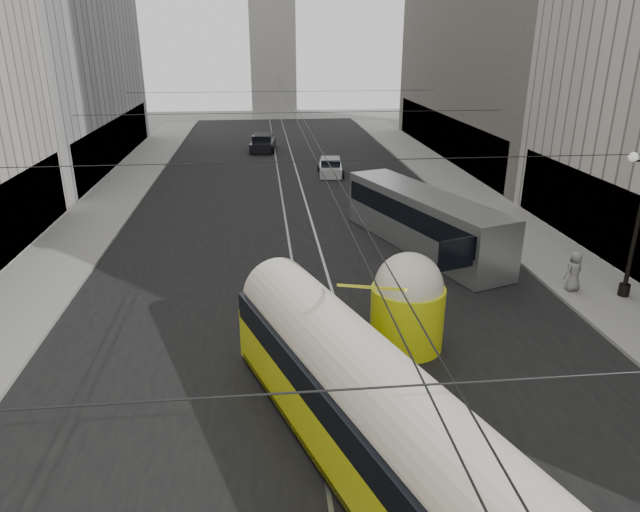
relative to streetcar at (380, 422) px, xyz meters
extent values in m
cube|color=black|center=(-0.50, 23.62, -1.70)|extent=(20.00, 85.00, 0.02)
cube|color=gray|center=(-12.50, 27.12, -1.63)|extent=(4.00, 72.00, 0.15)
cube|color=gray|center=(11.50, 27.12, -1.63)|extent=(4.00, 72.00, 0.15)
cube|color=gray|center=(-1.25, 23.62, -1.70)|extent=(0.12, 85.00, 0.04)
cube|color=gray|center=(0.25, 23.62, -1.70)|extent=(0.12, 85.00, 0.04)
cube|color=black|center=(-14.55, 39.12, 0.30)|extent=(0.10, 25.20, 3.60)
cube|color=black|center=(13.55, 13.12, 0.30)|extent=(0.10, 18.00, 3.60)
cube|color=black|center=(13.55, 39.12, 0.30)|extent=(0.10, 28.80, 3.60)
cube|color=#B2AFA8|center=(-0.50, 71.12, 10.30)|extent=(6.00, 6.00, 24.00)
cylinder|color=black|center=(12.10, 9.12, 1.45)|extent=(0.18, 0.18, 6.00)
cylinder|color=black|center=(12.10, 9.12, -1.30)|extent=(0.44, 0.44, 0.50)
sphere|color=white|center=(11.35, 9.12, 4.20)|extent=(0.36, 0.36, 0.36)
cylinder|color=black|center=(-0.50, -4.88, 4.30)|extent=(25.00, 0.03, 0.03)
cylinder|color=black|center=(-0.50, 9.12, 4.30)|extent=(25.00, 0.03, 0.03)
cylinder|color=black|center=(-0.50, 23.12, 4.30)|extent=(25.00, 0.03, 0.03)
cylinder|color=black|center=(-0.50, 37.12, 4.30)|extent=(25.00, 0.03, 0.03)
cylinder|color=black|center=(-0.50, 27.12, 4.10)|extent=(0.03, 72.00, 0.03)
cylinder|color=black|center=(-0.10, 27.12, 4.10)|extent=(0.03, 72.00, 0.03)
cube|color=#D9E313|center=(0.00, 0.00, -0.69)|extent=(6.90, 13.59, 1.64)
cube|color=black|center=(0.00, 0.00, -1.46)|extent=(6.77, 13.21, 0.29)
cube|color=black|center=(0.00, 0.00, 0.38)|extent=(6.86, 13.41, 0.82)
cylinder|color=silver|center=(0.00, 0.00, 0.67)|extent=(6.56, 13.31, 2.22)
cylinder|color=#D9E313|center=(2.24, 6.28, -0.59)|extent=(2.51, 2.51, 2.22)
sphere|color=silver|center=(2.24, 6.28, 0.57)|extent=(2.32, 2.32, 2.32)
cube|color=gray|center=(5.47, 16.00, -0.23)|extent=(5.96, 11.49, 2.84)
cube|color=black|center=(5.47, 16.00, 0.24)|extent=(5.85, 11.12, 1.04)
cube|color=black|center=(5.47, 10.38, 0.10)|extent=(2.09, 0.81, 1.32)
cylinder|color=black|center=(4.29, 12.20, -1.23)|extent=(0.30, 0.95, 0.95)
cylinder|color=black|center=(6.65, 12.20, -1.23)|extent=(0.30, 0.95, 0.95)
cylinder|color=black|center=(4.29, 19.80, -1.23)|extent=(0.30, 0.95, 0.95)
cylinder|color=black|center=(6.65, 19.80, -1.23)|extent=(0.30, 0.95, 0.95)
cube|color=silver|center=(2.82, 33.03, -1.27)|extent=(2.07, 4.21, 0.72)
cube|color=black|center=(2.82, 33.03, -0.76)|extent=(1.69, 2.37, 0.68)
cylinder|color=black|center=(2.07, 31.64, -1.41)|extent=(0.22, 0.58, 0.58)
cylinder|color=black|center=(3.58, 31.64, -1.41)|extent=(0.22, 0.58, 0.58)
cylinder|color=black|center=(2.07, 34.41, -1.41)|extent=(0.22, 0.58, 0.58)
cylinder|color=black|center=(3.58, 34.41, -1.41)|extent=(0.22, 0.58, 0.58)
cube|color=black|center=(-2.31, 43.84, -1.18)|extent=(2.60, 5.11, 0.87)
cube|color=black|center=(-2.31, 43.84, -0.56)|extent=(2.09, 2.89, 0.82)
cylinder|color=black|center=(-3.22, 42.17, -1.35)|extent=(0.22, 0.70, 0.70)
cylinder|color=black|center=(-1.40, 42.17, -1.35)|extent=(0.22, 0.70, 0.70)
cylinder|color=black|center=(-3.22, 45.50, -1.35)|extent=(0.22, 0.70, 0.70)
cylinder|color=black|center=(-1.40, 45.50, -1.35)|extent=(0.22, 0.70, 0.70)
imported|color=gray|center=(10.24, 9.86, -0.69)|extent=(0.95, 0.74, 1.71)
camera|label=1|loc=(-2.54, -10.82, 8.39)|focal=32.00mm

